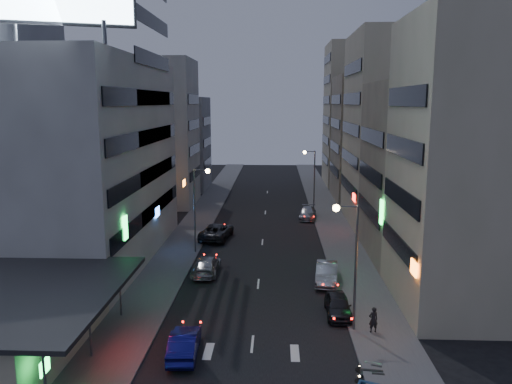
# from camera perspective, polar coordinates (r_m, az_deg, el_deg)

# --- Properties ---
(ground) EXTENTS (180.00, 180.00, 0.00)m
(ground) POSITION_cam_1_polar(r_m,az_deg,el_deg) (27.63, -0.84, -20.77)
(ground) COLOR black
(ground) RESTS_ON ground
(sidewalk_left) EXTENTS (4.00, 120.00, 0.12)m
(sidewalk_left) POSITION_cam_1_polar(r_m,az_deg,el_deg) (56.26, -7.35, -4.43)
(sidewalk_left) COLOR #4C4C4F
(sidewalk_left) RESTS_ON ground
(sidewalk_right) EXTENTS (4.00, 120.00, 0.12)m
(sidewalk_right) POSITION_cam_1_polar(r_m,az_deg,el_deg) (55.88, 9.11, -4.58)
(sidewalk_right) COLOR #4C4C4F
(sidewalk_right) RESTS_ON ground
(food_court) EXTENTS (11.00, 13.00, 3.88)m
(food_court) POSITION_cam_1_polar(r_m,az_deg,el_deg) (32.24, -26.88, -13.25)
(food_court) COLOR #BDB094
(food_court) RESTS_ON ground
(white_building) EXTENTS (14.00, 24.00, 18.00)m
(white_building) POSITION_cam_1_polar(r_m,az_deg,el_deg) (47.62, -20.39, 3.30)
(white_building) COLOR beige
(white_building) RESTS_ON ground
(shophouse_near) EXTENTS (10.00, 11.00, 20.00)m
(shophouse_near) POSITION_cam_1_polar(r_m,az_deg,el_deg) (37.02, 23.98, 2.80)
(shophouse_near) COLOR #BDB094
(shophouse_near) RESTS_ON ground
(shophouse_mid) EXTENTS (11.00, 12.00, 16.00)m
(shophouse_mid) POSITION_cam_1_polar(r_m,az_deg,el_deg) (48.19, 19.39, 2.23)
(shophouse_mid) COLOR tan
(shophouse_mid) RESTS_ON ground
(shophouse_far) EXTENTS (10.00, 14.00, 22.00)m
(shophouse_far) POSITION_cam_1_polar(r_m,az_deg,el_deg) (60.30, 15.51, 6.81)
(shophouse_far) COLOR #BDB094
(shophouse_far) RESTS_ON ground
(far_left_a) EXTENTS (11.00, 10.00, 20.00)m
(far_left_a) POSITION_cam_1_polar(r_m,az_deg,el_deg) (70.80, -11.54, 6.62)
(far_left_a) COLOR beige
(far_left_a) RESTS_ON ground
(far_left_b) EXTENTS (12.00, 10.00, 15.00)m
(far_left_b) POSITION_cam_1_polar(r_m,az_deg,el_deg) (83.73, -9.70, 5.49)
(far_left_b) COLOR gray
(far_left_b) RESTS_ON ground
(far_right_a) EXTENTS (11.00, 12.00, 18.00)m
(far_right_a) POSITION_cam_1_polar(r_m,az_deg,el_deg) (75.17, 13.23, 5.99)
(far_right_a) COLOR tan
(far_right_a) RESTS_ON ground
(far_right_b) EXTENTS (12.00, 12.00, 24.00)m
(far_right_b) POSITION_cam_1_polar(r_m,az_deg,el_deg) (88.89, 11.93, 8.59)
(far_right_b) COLOR #BDB094
(far_right_b) RESTS_ON ground
(street_lamp_right_near) EXTENTS (1.60, 0.44, 8.02)m
(street_lamp_right_near) POSITION_cam_1_polar(r_m,az_deg,el_deg) (31.27, 10.68, -6.41)
(street_lamp_right_near) COLOR #595B60
(street_lamp_right_near) RESTS_ON sidewalk_right
(street_lamp_left) EXTENTS (1.60, 0.44, 8.02)m
(street_lamp_left) POSITION_cam_1_polar(r_m,az_deg,el_deg) (47.05, -6.59, -0.68)
(street_lamp_left) COLOR #595B60
(street_lamp_left) RESTS_ON sidewalk_left
(street_lamp_right_far) EXTENTS (1.60, 0.44, 8.02)m
(street_lamp_right_far) POSITION_cam_1_polar(r_m,az_deg,el_deg) (64.42, 6.35, 2.27)
(street_lamp_right_far) COLOR #595B60
(street_lamp_right_far) RESTS_ON sidewalk_right
(parked_car_right_near) EXTENTS (1.69, 4.14, 1.41)m
(parked_car_right_near) POSITION_cam_1_polar(r_m,az_deg,el_deg) (34.99, 9.35, -12.64)
(parked_car_right_near) COLOR #232428
(parked_car_right_near) RESTS_ON ground
(parked_car_right_mid) EXTENTS (2.24, 4.96, 1.58)m
(parked_car_right_mid) POSITION_cam_1_polar(r_m,az_deg,el_deg) (40.69, 8.08, -9.15)
(parked_car_right_mid) COLOR #A4A8AD
(parked_car_right_mid) RESTS_ON ground
(parked_car_left) EXTENTS (3.50, 6.25, 1.65)m
(parked_car_left) POSITION_cam_1_polar(r_m,az_deg,el_deg) (52.81, -4.53, -4.49)
(parked_car_left) COLOR #2A2B30
(parked_car_left) RESTS_ON ground
(parked_car_right_far) EXTENTS (2.46, 4.99, 1.40)m
(parked_car_right_far) POSITION_cam_1_polar(r_m,az_deg,el_deg) (61.99, 5.94, -2.42)
(parked_car_right_far) COLOR gray
(parked_car_right_far) RESTS_ON ground
(road_car_blue) EXTENTS (1.78, 4.48, 1.45)m
(road_car_blue) POSITION_cam_1_polar(r_m,az_deg,el_deg) (29.87, -8.19, -16.76)
(road_car_blue) COLOR navy
(road_car_blue) RESTS_ON ground
(road_car_silver) EXTENTS (2.11, 5.11, 1.48)m
(road_car_silver) POSITION_cam_1_polar(r_m,az_deg,el_deg) (42.49, -5.70, -8.32)
(road_car_silver) COLOR #A1A5A9
(road_car_silver) RESTS_ON ground
(person) EXTENTS (0.67, 0.51, 1.63)m
(person) POSITION_cam_1_polar(r_m,az_deg,el_deg) (32.72, 13.26, -14.02)
(person) COLOR black
(person) RESTS_ON sidewalk_right
(scooter_blue) EXTENTS (1.15, 1.82, 1.05)m
(scooter_blue) POSITION_cam_1_polar(r_m,az_deg,el_deg) (27.60, 14.28, -19.58)
(scooter_blue) COLOR navy
(scooter_blue) RESTS_ON sidewalk_right
(scooter_black_b) EXTENTS (0.81, 1.87, 1.11)m
(scooter_black_b) POSITION_cam_1_polar(r_m,az_deg,el_deg) (28.81, 14.40, -18.17)
(scooter_black_b) COLOR black
(scooter_black_b) RESTS_ON sidewalk_right
(scooter_silver_b) EXTENTS (1.07, 1.68, 0.97)m
(scooter_silver_b) POSITION_cam_1_polar(r_m,az_deg,el_deg) (29.44, 14.30, -17.66)
(scooter_silver_b) COLOR #ACAEB4
(scooter_silver_b) RESTS_ON sidewalk_right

